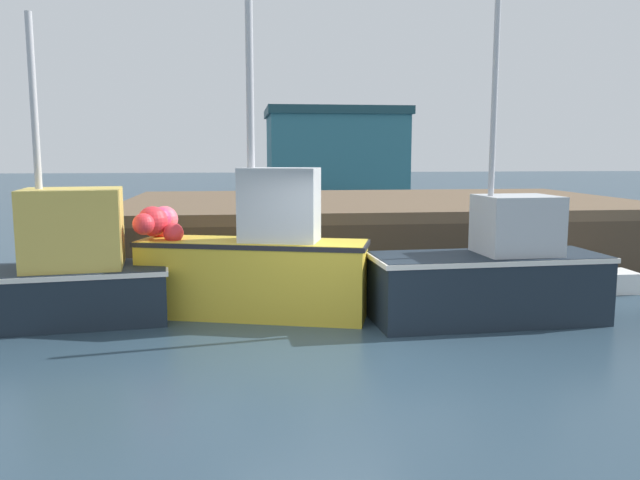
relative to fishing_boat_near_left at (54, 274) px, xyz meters
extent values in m
cube|color=#283D4C|center=(4.13, -2.17, -0.89)|extent=(120.00, 160.00, 0.10)
cube|color=brown|center=(6.76, 6.18, 0.59)|extent=(13.44, 7.91, 0.25)
cube|color=#433527|center=(6.76, 2.34, -0.18)|extent=(13.44, 0.24, 1.31)
cylinder|color=#433527|center=(0.44, 2.45, -0.18)|extent=(0.35, 0.35, 1.31)
cylinder|color=#433527|center=(6.76, 2.45, -0.18)|extent=(0.35, 0.35, 1.31)
cylinder|color=#433527|center=(2.73, 9.91, -0.18)|extent=(0.35, 0.35, 1.31)
cylinder|color=#433527|center=(10.79, 9.91, -0.18)|extent=(0.35, 0.35, 1.31)
cylinder|color=#433527|center=(3.60, 2.45, -0.18)|extent=(6.35, 0.18, 1.22)
cube|color=#19232D|center=(-0.14, -0.02, -0.37)|extent=(4.01, 1.89, 0.93)
cube|color=silver|center=(-0.14, -0.02, 0.04)|extent=(4.09, 1.93, 0.08)
cube|color=gold|center=(0.34, 0.04, 0.74)|extent=(1.66, 1.40, 1.30)
cylinder|color=#B7B7BC|center=(-0.14, -0.02, 2.76)|extent=(0.11, 0.11, 2.75)
cube|color=gold|center=(3.25, 0.05, -0.17)|extent=(3.99, 2.06, 1.32)
cube|color=black|center=(3.25, 0.05, 0.44)|extent=(4.07, 2.10, 0.08)
cube|color=#B2B7BC|center=(3.71, -0.09, 1.10)|extent=(1.45, 1.09, 1.23)
cylinder|color=#B7B7BC|center=(3.25, 0.05, 3.24)|extent=(0.13, 0.13, 3.04)
sphere|color=red|center=(1.45, 0.14, 0.78)|extent=(0.37, 0.37, 0.37)
sphere|color=red|center=(1.65, 0.82, 0.64)|extent=(0.42, 0.42, 0.42)
sphere|color=red|center=(1.91, 0.28, 0.61)|extent=(0.34, 0.34, 0.34)
sphere|color=red|center=(1.56, 0.41, 0.80)|extent=(0.52, 0.52, 0.52)
sphere|color=#EA5B70|center=(1.71, 0.79, 0.79)|extent=(0.48, 0.48, 0.48)
sphere|color=#DB3866|center=(1.74, 0.81, 0.68)|extent=(0.34, 0.34, 0.34)
sphere|color=#DB3866|center=(1.66, 0.58, 0.83)|extent=(0.40, 0.40, 0.40)
cube|color=#19232D|center=(7.13, -0.75, -0.27)|extent=(3.86, 1.52, 1.14)
cube|color=silver|center=(7.13, -0.75, 0.25)|extent=(3.93, 1.55, 0.08)
cube|color=#B2B7BC|center=(7.60, -0.73, 0.78)|extent=(1.27, 1.10, 0.97)
cylinder|color=#B7B7BC|center=(7.13, -0.75, 2.81)|extent=(0.10, 0.10, 3.09)
cube|color=white|center=(9.99, 1.13, -0.63)|extent=(1.97, 0.78, 0.42)
cube|color=#7F6647|center=(9.99, 1.13, -0.40)|extent=(0.11, 0.68, 0.04)
cube|color=#2D6B7A|center=(9.03, 29.89, 1.69)|extent=(8.37, 6.90, 5.06)
cube|color=#1B4049|center=(9.03, 29.89, 4.48)|extent=(8.71, 7.17, 0.50)
camera|label=1|loc=(3.09, -10.59, 1.98)|focal=35.29mm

